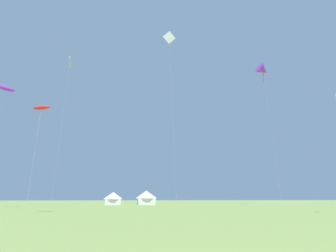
{
  "coord_description": "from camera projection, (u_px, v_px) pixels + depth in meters",
  "views": [
    {
      "loc": [
        -5.99,
        -3.34,
        1.63
      ],
      "look_at": [
        0.0,
        32.0,
        10.22
      ],
      "focal_mm": 32.08,
      "sensor_mm": 36.0,
      "label": 1
    }
  ],
  "objects": [
    {
      "name": "kite_white_diamond",
      "position": [
        169.0,
        39.0,
        67.67
      ],
      "size": [
        2.98,
        2.48,
        38.41
      ],
      "color": "white",
      "rests_on": "ground"
    },
    {
      "name": "kite_red_parafoil",
      "position": [
        42.0,
        108.0,
        34.26
      ],
      "size": [
        2.33,
        2.21,
        12.01
      ],
      "color": "red",
      "rests_on": "ground"
    },
    {
      "name": "kite_purple_parafoil",
      "position": [
        5.0,
        88.0,
        51.44
      ],
      "size": [
        3.45,
        3.56,
        20.66
      ],
      "color": "purple",
      "rests_on": "ground"
    },
    {
      "name": "festival_tent_center",
      "position": [
        146.0,
        197.0,
        71.48
      ],
      "size": [
        5.08,
        5.08,
        3.3
      ],
      "color": "white",
      "rests_on": "ground"
    },
    {
      "name": "kite_yellow_diamond",
      "position": [
        70.0,
        63.0,
        63.17
      ],
      "size": [
        1.1,
        3.74,
        30.9
      ],
      "color": "yellow",
      "rests_on": "ground"
    },
    {
      "name": "kite_purple_delta",
      "position": [
        263.0,
        70.0,
        71.77
      ],
      "size": [
        3.64,
        3.6,
        33.15
      ],
      "color": "purple",
      "rests_on": "ground"
    },
    {
      "name": "festival_tent_right",
      "position": [
        113.0,
        198.0,
        70.16
      ],
      "size": [
        4.52,
        4.52,
        2.94
      ],
      "color": "white",
      "rests_on": "ground"
    }
  ]
}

